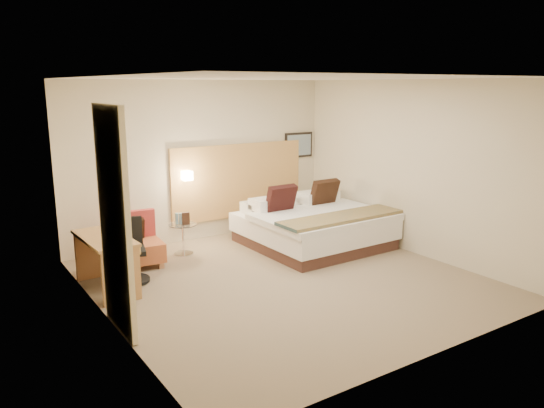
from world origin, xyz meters
TOP-DOWN VIEW (x-y plane):
  - floor at (0.00, 0.00)m, footprint 4.80×5.00m
  - ceiling at (0.00, 0.00)m, footprint 4.80×5.00m
  - wall_back at (0.00, 2.51)m, footprint 4.80×0.02m
  - wall_front at (0.00, -2.51)m, footprint 4.80×0.02m
  - wall_left at (-2.41, 0.00)m, footprint 0.02×5.00m
  - wall_right at (2.41, 0.00)m, footprint 0.02×5.00m
  - headboard_panel at (0.70, 2.47)m, footprint 2.60×0.04m
  - art_frame at (2.02, 2.48)m, footprint 0.62×0.03m
  - art_canvas at (2.02, 2.46)m, footprint 0.54×0.01m
  - lamp_arm at (-0.35, 2.42)m, footprint 0.02×0.12m
  - lamp_shade at (-0.35, 2.36)m, footprint 0.15×0.15m
  - curtain at (-2.36, -0.25)m, footprint 0.06×0.90m
  - bottle_a at (-0.76, 1.89)m, footprint 0.06×0.06m
  - bottle_b at (-0.71, 1.86)m, footprint 0.06×0.06m
  - menu_folder at (-0.65, 1.79)m, footprint 0.12×0.07m
  - bed at (1.32, 1.10)m, footprint 2.15×2.08m
  - lounge_chair at (-1.50, 1.74)m, footprint 0.79×0.71m
  - side_table at (-0.69, 1.83)m, footprint 0.54×0.54m
  - desk at (-2.11, 0.99)m, footprint 0.58×1.17m
  - desk_chair at (-1.78, 1.13)m, footprint 0.59×0.59m

SIDE VIEW (x-z plane):
  - floor at x=0.00m, z-range -0.02..0.00m
  - side_table at x=-0.69m, z-range 0.03..0.52m
  - lounge_chair at x=-1.50m, z-range -0.08..0.70m
  - bed at x=1.32m, z-range -0.18..0.85m
  - desk_chair at x=-1.78m, z-range -0.07..0.78m
  - desk at x=-2.11m, z-range 0.21..0.92m
  - bottle_a at x=-0.76m, z-range 0.49..0.66m
  - bottle_b at x=-0.71m, z-range 0.49..0.66m
  - menu_folder at x=-0.65m, z-range 0.49..0.68m
  - headboard_panel at x=0.70m, z-range 0.30..1.60m
  - lamp_arm at x=-0.35m, z-range 1.14..1.16m
  - lamp_shade at x=-0.35m, z-range 1.07..1.22m
  - curtain at x=-2.36m, z-range 0.01..2.43m
  - wall_back at x=0.00m, z-range 0.00..2.70m
  - wall_front at x=0.00m, z-range 0.00..2.70m
  - wall_left at x=-2.41m, z-range 0.00..2.70m
  - wall_right at x=2.41m, z-range 0.00..2.70m
  - art_frame at x=2.02m, z-range 1.27..1.73m
  - art_canvas at x=2.02m, z-range 1.30..1.70m
  - ceiling at x=0.00m, z-range 2.70..2.72m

